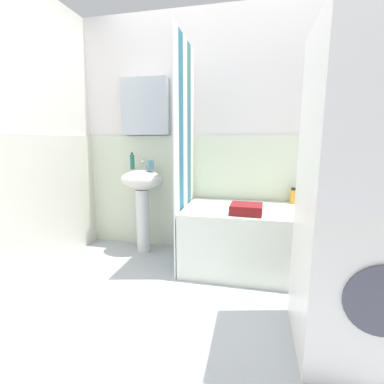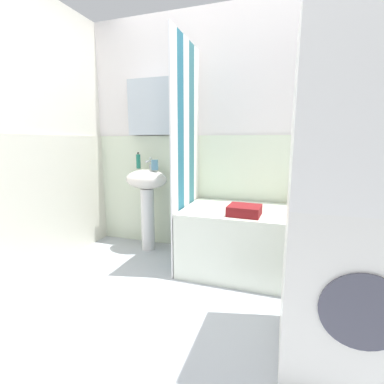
{
  "view_description": "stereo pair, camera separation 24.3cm",
  "coord_description": "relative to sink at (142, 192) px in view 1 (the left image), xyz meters",
  "views": [
    {
      "loc": [
        0.24,
        -1.56,
        1.14
      ],
      "look_at": [
        -0.28,
        0.78,
        0.7
      ],
      "focal_mm": 25.79,
      "sensor_mm": 36.0,
      "label": 1
    },
    {
      "loc": [
        0.47,
        -1.49,
        1.14
      ],
      "look_at": [
        -0.28,
        0.78,
        0.7
      ],
      "focal_mm": 25.79,
      "sensor_mm": 36.0,
      "label": 2
    }
  ],
  "objects": [
    {
      "name": "faucet",
      "position": [
        -0.0,
        0.08,
        0.29
      ],
      "size": [
        0.03,
        0.12,
        0.12
      ],
      "color": "silver",
      "rests_on": "sink"
    },
    {
      "name": "soap_dispenser",
      "position": [
        -0.13,
        0.08,
        0.31
      ],
      "size": [
        0.04,
        0.04,
        0.17
      ],
      "color": "#21735D",
      "rests_on": "sink"
    },
    {
      "name": "washer_dryer_stack",
      "position": [
        1.67,
        -1.07,
        0.23
      ],
      "size": [
        0.6,
        0.6,
        1.71
      ],
      "color": "white",
      "rests_on": "ground_plane"
    },
    {
      "name": "bathtub",
      "position": [
        1.23,
        -0.17,
        -0.35
      ],
      "size": [
        1.45,
        0.72,
        0.56
      ],
      "primitive_type": "cube",
      "color": "white",
      "rests_on": "ground_plane"
    },
    {
      "name": "sink",
      "position": [
        0.0,
        0.0,
        0.0
      ],
      "size": [
        0.44,
        0.34,
        0.86
      ],
      "color": "silver",
      "rests_on": "ground_plane"
    },
    {
      "name": "body_wash_bottle",
      "position": [
        1.86,
        0.14,
        -0.0
      ],
      "size": [
        0.05,
        0.05,
        0.15
      ],
      "color": "white",
      "rests_on": "bathtub"
    },
    {
      "name": "wall_back_tiled",
      "position": [
        0.81,
        0.23,
        0.51
      ],
      "size": [
        3.6,
        0.18,
        2.4
      ],
      "color": "silver",
      "rests_on": "ground_plane"
    },
    {
      "name": "wall_left_tiled",
      "position": [
        -0.71,
        -0.69,
        0.49
      ],
      "size": [
        0.07,
        1.81,
        2.4
      ],
      "color": "white",
      "rests_on": "ground_plane"
    },
    {
      "name": "lotion_bottle",
      "position": [
        1.48,
        0.12,
        0.0
      ],
      "size": [
        0.05,
        0.05,
        0.15
      ],
      "color": "orange",
      "rests_on": "bathtub"
    },
    {
      "name": "shower_curtain",
      "position": [
        0.49,
        -0.17,
        0.37
      ],
      "size": [
        0.01,
        0.72,
        2.0
      ],
      "color": "white",
      "rests_on": "ground_plane"
    },
    {
      "name": "toothbrush_cup",
      "position": [
        0.11,
        -0.02,
        0.28
      ],
      "size": [
        0.07,
        0.07,
        0.1
      ],
      "primitive_type": "cylinder",
      "color": "teal",
      "rests_on": "sink"
    },
    {
      "name": "conditioner_bottle",
      "position": [
        1.77,
        0.11,
        0.03
      ],
      "size": [
        0.06,
        0.06,
        0.2
      ],
      "color": "#297A53",
      "rests_on": "bathtub"
    },
    {
      "name": "towel_folded",
      "position": [
        1.06,
        -0.36,
        -0.03
      ],
      "size": [
        0.26,
        0.24,
        0.08
      ],
      "primitive_type": "cube",
      "rotation": [
        0.0,
        0.0,
        -0.06
      ],
      "color": "maroon",
      "rests_on": "bathtub"
    },
    {
      "name": "shampoo_bottle",
      "position": [
        1.6,
        0.11,
        0.02
      ],
      "size": [
        0.05,
        0.05,
        0.2
      ],
      "color": "#2B2C2E",
      "rests_on": "bathtub"
    },
    {
      "name": "ground_plane",
      "position": [
        0.86,
        -1.03,
        -0.65
      ],
      "size": [
        4.8,
        5.6,
        0.04
      ],
      "primitive_type": "cube",
      "color": "#AFB5BC"
    }
  ]
}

